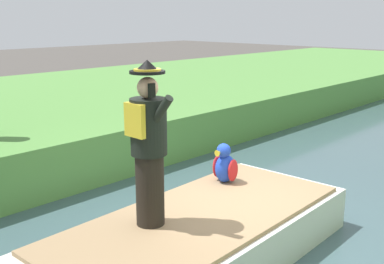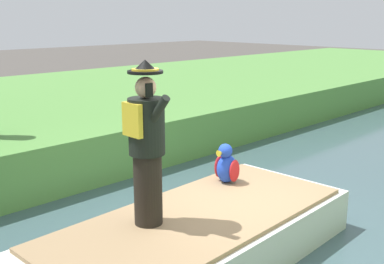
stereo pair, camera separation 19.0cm
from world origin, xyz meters
TOP-DOWN VIEW (x-y plane):
  - ground_plane at (0.00, 0.00)m, footprint 80.00×80.00m
  - canal_water at (0.00, 0.00)m, footprint 5.98×48.00m
  - boat at (0.00, -0.73)m, footprint 1.94×4.26m
  - person_pirate at (-0.23, -1.30)m, footprint 0.61×0.42m
  - parrot_plush at (-0.51, 0.35)m, footprint 0.36×0.35m

SIDE VIEW (x-z plane):
  - ground_plane at x=0.00m, z-range 0.00..0.00m
  - canal_water at x=0.00m, z-range 0.00..0.10m
  - boat at x=0.00m, z-range 0.10..0.71m
  - parrot_plush at x=-0.51m, z-range 0.67..1.24m
  - person_pirate at x=-0.23m, z-range 0.71..2.56m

